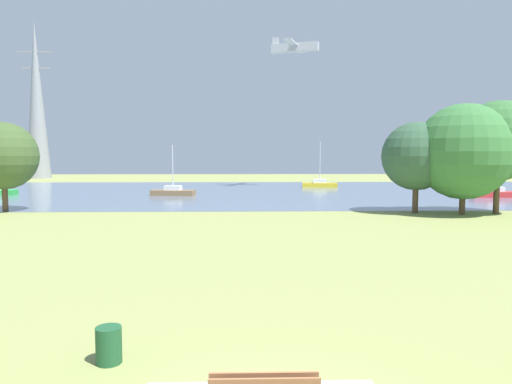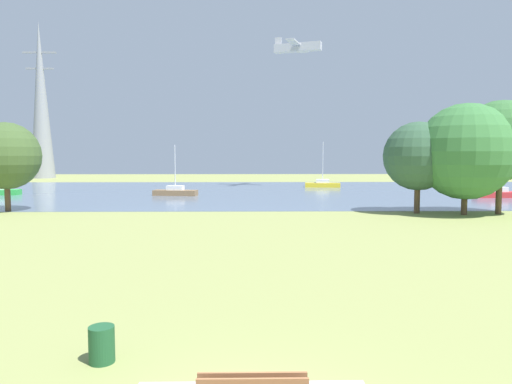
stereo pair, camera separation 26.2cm
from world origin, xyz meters
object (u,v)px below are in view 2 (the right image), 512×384
object	(u,v)px
sailboat_yellow	(323,184)
tree_west_near	(418,156)
tree_east_near	(466,152)
electricity_pylon	(41,100)
light_aircraft	(297,47)
tree_west_far	(6,156)
sailboat_red	(498,193)
sailboat_brown	(175,192)
tree_mid_shore	(501,141)
litter_bin	(102,344)

from	to	relation	value
sailboat_yellow	tree_west_near	xyz separation A→B (m)	(2.75, -28.92, 3.95)
tree_east_near	electricity_pylon	bearing A→B (deg)	134.50
sailboat_yellow	light_aircraft	size ratio (longest dim) A/B	0.76
tree_west_far	tree_west_near	world-z (taller)	tree_west_far
sailboat_yellow	light_aircraft	xyz separation A→B (m)	(-3.66, -0.24, 18.51)
sailboat_red	tree_west_near	xyz separation A→B (m)	(-13.25, -13.02, 3.96)
tree_east_near	light_aircraft	distance (m)	34.33
sailboat_brown	tree_mid_shore	bearing A→B (deg)	-31.69
tree_west_far	litter_bin	bearing A→B (deg)	-60.06
tree_west_near	electricity_pylon	distance (m)	77.43
litter_bin	tree_mid_shore	size ratio (longest dim) A/B	0.09
sailboat_red	tree_west_near	size ratio (longest dim) A/B	0.81
sailboat_brown	tree_west_far	bearing A→B (deg)	-128.02
litter_bin	sailboat_brown	xyz separation A→B (m)	(-4.83, 42.06, 0.05)
sailboat_red	electricity_pylon	xyz separation A→B (m)	(-65.91, 42.77, 14.47)
sailboat_yellow	electricity_pylon	size ratio (longest dim) A/B	0.21
tree_west_near	tree_mid_shore	xyz separation A→B (m)	(5.98, -0.74, 1.17)
tree_mid_shore	electricity_pylon	xyz separation A→B (m)	(-58.64, 56.53, 9.34)
sailboat_yellow	light_aircraft	world-z (taller)	light_aircraft
litter_bin	tree_east_near	distance (m)	32.01
litter_bin	light_aircraft	xyz separation A→B (m)	(9.88, 54.75, 18.57)
sailboat_red	tree_west_far	xyz separation A→B (m)	(-45.54, -11.31, 3.97)
sailboat_yellow	tree_east_near	size ratio (longest dim) A/B	0.75
sailboat_red	litter_bin	bearing A→B (deg)	-127.08
sailboat_red	tree_west_far	distance (m)	47.09
sailboat_yellow	tree_mid_shore	size ratio (longest dim) A/B	0.73
sailboat_yellow	tree_east_near	xyz separation A→B (m)	(5.96, -29.98, 4.30)
sailboat_yellow	tree_west_near	world-z (taller)	tree_west_near
tree_east_near	sailboat_yellow	bearing A→B (deg)	101.24
tree_west_near	tree_east_near	bearing A→B (deg)	-18.28
electricity_pylon	tree_mid_shore	bearing A→B (deg)	-43.95
tree_west_far	tree_east_near	size ratio (longest dim) A/B	0.85
electricity_pylon	light_aircraft	xyz separation A→B (m)	(46.25, -27.11, 4.05)
tree_west_near	light_aircraft	size ratio (longest dim) A/B	0.85
tree_west_near	light_aircraft	xyz separation A→B (m)	(-6.41, 28.68, 14.56)
sailboat_red	tree_east_near	world-z (taller)	tree_east_near
tree_mid_shore	sailboat_red	bearing A→B (deg)	62.14
tree_east_near	electricity_pylon	size ratio (longest dim) A/B	0.28
litter_bin	tree_west_near	world-z (taller)	tree_west_near
electricity_pylon	sailboat_brown	bearing A→B (deg)	-51.61
sailboat_red	electricity_pylon	distance (m)	79.89
tree_west_far	electricity_pylon	distance (m)	58.73
tree_west_far	light_aircraft	size ratio (longest dim) A/B	0.86
sailboat_brown	tree_east_near	bearing A→B (deg)	-35.02
tree_west_near	tree_west_far	bearing A→B (deg)	176.98
sailboat_brown	tree_west_far	xyz separation A→B (m)	(-11.17, -14.28, 3.98)
sailboat_yellow	electricity_pylon	xyz separation A→B (m)	(-49.90, 26.87, 14.46)
sailboat_yellow	tree_west_far	world-z (taller)	tree_west_far
sailboat_brown	tree_mid_shore	size ratio (longest dim) A/B	0.65
litter_bin	sailboat_brown	bearing A→B (deg)	96.56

